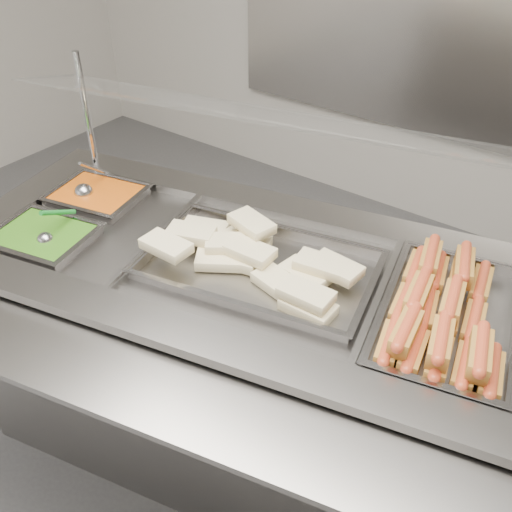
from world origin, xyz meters
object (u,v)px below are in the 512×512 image
Objects in this scene: steam_counter at (243,360)px; pan_hotdogs at (447,325)px; pan_wraps at (259,270)px; sneeze_guard at (270,119)px; ladle at (85,191)px; serving_spoon at (48,235)px.

pan_hotdogs is at bearing 12.54° from steam_counter.
pan_wraps reaches higher than steam_counter.
sneeze_guard reaches higher than steam_counter.
sneeze_guard reaches higher than pan_wraps.
ladle is at bearing -178.25° from steam_counter.
serving_spoon is at bearing -153.76° from steam_counter.
ladle reaches higher than steam_counter.
sneeze_guard is 0.48m from pan_wraps.
sneeze_guard is 8.92× the size of ladle.
serving_spoon reaches higher than steam_counter.
pan_hotdogs is (0.70, -0.08, -0.43)m from sneeze_guard.
steam_counter is 0.89m from sneeze_guard.
serving_spoon is at bearing -136.53° from sneeze_guard.
ladle is at bearing -177.40° from pan_wraps.
steam_counter is at bearing -167.46° from pan_wraps.
sneeze_guard reaches higher than serving_spoon.
pan_wraps is 4.16× the size of serving_spoon.
sneeze_guard is 0.82m from ladle.
steam_counter is at bearing 1.75° from ladle.
steam_counter is 0.45m from pan_wraps.
steam_counter is at bearing -77.45° from sneeze_guard.
sneeze_guard is at bearing 43.47° from serving_spoon.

